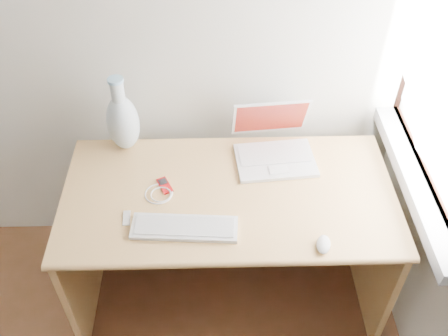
{
  "coord_description": "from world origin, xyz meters",
  "views": [
    {
      "loc": [
        0.88,
        -0.1,
        2.23
      ],
      "look_at": [
        0.92,
        1.35,
        0.83
      ],
      "focal_mm": 40.0,
      "sensor_mm": 36.0,
      "label": 1
    }
  ],
  "objects_px": {
    "external_keyboard": "(184,227)",
    "laptop": "(275,146)",
    "desk": "(228,211)",
    "vase": "(123,121)"
  },
  "relations": [
    {
      "from": "external_keyboard",
      "to": "laptop",
      "type": "bearing_deg",
      "value": 51.07
    },
    {
      "from": "desk",
      "to": "vase",
      "type": "xyz_separation_m",
      "value": [
        -0.45,
        0.22,
        0.36
      ]
    },
    {
      "from": "laptop",
      "to": "vase",
      "type": "xyz_separation_m",
      "value": [
        -0.66,
        0.07,
        0.09
      ]
    },
    {
      "from": "desk",
      "to": "vase",
      "type": "relative_size",
      "value": 3.78
    },
    {
      "from": "laptop",
      "to": "external_keyboard",
      "type": "relative_size",
      "value": 0.87
    },
    {
      "from": "laptop",
      "to": "external_keyboard",
      "type": "distance_m",
      "value": 0.57
    },
    {
      "from": "desk",
      "to": "external_keyboard",
      "type": "height_order",
      "value": "external_keyboard"
    },
    {
      "from": "external_keyboard",
      "to": "vase",
      "type": "relative_size",
      "value": 1.14
    },
    {
      "from": "laptop",
      "to": "desk",
      "type": "bearing_deg",
      "value": -151.02
    },
    {
      "from": "desk",
      "to": "vase",
      "type": "bearing_deg",
      "value": 154.49
    }
  ]
}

